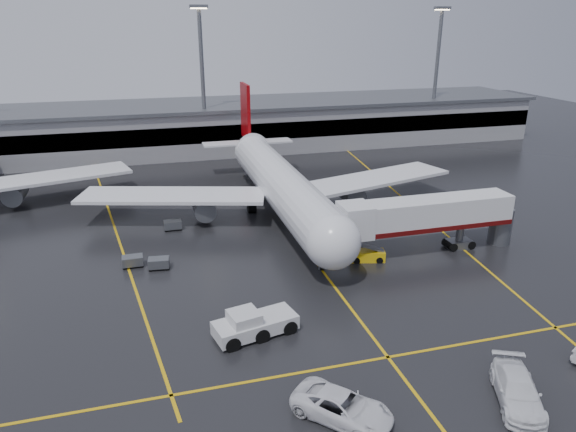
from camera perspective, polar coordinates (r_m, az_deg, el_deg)
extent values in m
plane|color=black|center=(58.11, 1.37, -2.84)|extent=(220.00, 220.00, 0.00)
cube|color=gold|center=(58.11, 1.37, -2.84)|extent=(0.25, 90.00, 0.02)
cube|color=gold|center=(40.20, 10.81, -14.85)|extent=(60.00, 0.25, 0.02)
cube|color=gold|center=(65.36, -18.34, -1.21)|extent=(9.99, 69.35, 0.02)
cube|color=gold|center=(73.37, 12.64, 1.71)|extent=(7.57, 69.64, 0.02)
cube|color=gray|center=(102.03, -6.55, 9.63)|extent=(120.00, 18.00, 8.00)
cube|color=black|center=(93.41, -5.67, 8.97)|extent=(120.00, 0.40, 3.00)
cube|color=#595B60|center=(101.32, -6.64, 12.02)|extent=(122.00, 19.00, 0.60)
cylinder|color=#595B60|center=(94.21, -9.23, 13.84)|extent=(0.70, 0.70, 25.00)
cube|color=#595B60|center=(93.65, -9.70, 21.57)|extent=(3.00, 1.20, 0.50)
cube|color=#FFE5B2|center=(93.64, -9.69, 21.39)|extent=(2.60, 0.90, 0.20)
cylinder|color=#595B60|center=(108.89, 15.77, 14.22)|extent=(0.70, 0.70, 25.00)
cube|color=#595B60|center=(108.40, 16.45, 20.89)|extent=(3.00, 1.20, 0.50)
cube|color=#FFE5B2|center=(108.40, 16.43, 20.73)|extent=(2.60, 0.90, 0.20)
cylinder|color=silver|center=(63.89, -0.68, 3.37)|extent=(5.20, 36.00, 5.20)
sphere|color=silver|center=(47.76, 4.89, -2.79)|extent=(5.20, 5.20, 5.20)
cone|color=silver|center=(83.54, -4.42, 7.84)|extent=(4.94, 8.00, 4.94)
cube|color=#840306|center=(83.58, -4.65, 11.27)|extent=(0.50, 5.50, 8.50)
cube|color=silver|center=(83.50, -4.42, 7.98)|extent=(14.00, 3.00, 0.25)
cube|color=silver|center=(64.15, -12.44, 2.19)|extent=(22.80, 11.83, 0.40)
cube|color=silver|center=(70.20, 9.23, 4.00)|extent=(22.80, 11.83, 0.40)
cylinder|color=#595B60|center=(63.89, -9.16, 1.02)|extent=(2.60, 4.50, 2.60)
cylinder|color=#595B60|center=(68.38, 6.84, 2.45)|extent=(2.60, 4.50, 2.60)
cylinder|color=#595B60|center=(51.64, 3.64, -4.79)|extent=(0.56, 0.56, 2.00)
cylinder|color=#595B60|center=(66.97, -3.97, 1.25)|extent=(0.56, 0.56, 2.00)
cylinder|color=#595B60|center=(68.45, 1.28, 1.73)|extent=(0.56, 0.56, 2.00)
cylinder|color=black|center=(51.88, 3.63, -5.34)|extent=(0.40, 1.10, 1.10)
cylinder|color=black|center=(67.12, -3.96, 0.89)|extent=(1.00, 1.40, 1.40)
cylinder|color=black|center=(68.60, 1.28, 1.38)|extent=(1.00, 1.40, 1.40)
cube|color=silver|center=(76.78, -25.05, 3.74)|extent=(22.80, 11.83, 0.40)
cylinder|color=#595B60|center=(76.90, -27.56, 2.26)|extent=(2.60, 4.50, 2.60)
cube|color=silver|center=(56.01, 15.07, 0.35)|extent=(18.00, 3.20, 3.00)
cube|color=#4A0707|center=(56.45, 14.95, -0.89)|extent=(18.00, 3.30, 0.50)
cube|color=silver|center=(52.45, 7.30, -0.47)|extent=(3.00, 3.40, 3.30)
cylinder|color=#595B60|center=(59.08, 18.17, -1.94)|extent=(0.80, 0.80, 3.00)
cube|color=#595B60|center=(59.47, 18.06, -2.88)|extent=(2.60, 1.60, 0.90)
cylinder|color=#595B60|center=(61.73, 22.11, -0.99)|extent=(2.40, 2.40, 4.00)
cylinder|color=black|center=(58.89, 17.16, -3.01)|extent=(0.90, 1.80, 0.90)
cylinder|color=black|center=(60.06, 18.94, -2.75)|extent=(0.90, 1.80, 0.90)
cube|color=silver|center=(41.64, -3.57, -11.75)|extent=(6.88, 3.93, 1.11)
cube|color=silver|center=(40.84, -4.80, -10.96)|extent=(2.65, 2.65, 0.92)
cube|color=black|center=(40.84, -4.80, -10.96)|extent=(2.38, 2.38, 0.83)
cylinder|color=black|center=(41.05, -6.68, -12.92)|extent=(1.78, 2.97, 1.20)
cylinder|color=black|center=(41.81, -3.56, -12.13)|extent=(1.78, 2.97, 1.20)
cylinder|color=black|center=(42.70, -0.57, -11.33)|extent=(1.78, 2.97, 1.20)
cube|color=gold|center=(54.19, 8.59, -4.26)|extent=(3.76, 2.29, 1.07)
cube|color=#595B60|center=(53.77, 8.65, -3.27)|extent=(3.50, 1.69, 1.22)
cylinder|color=black|center=(54.11, 7.35, -4.52)|extent=(1.07, 1.78, 0.68)
cylinder|color=black|center=(54.50, 9.79, -4.47)|extent=(1.07, 1.78, 0.68)
imported|color=white|center=(34.23, 5.93, -19.95)|extent=(6.44, 6.61, 1.76)
imported|color=white|center=(38.14, 23.68, -16.96)|extent=(4.88, 6.70, 1.80)
cube|color=#595B60|center=(53.33, -13.87, -4.95)|extent=(2.13, 1.51, 0.90)
cylinder|color=black|center=(53.16, -14.72, -5.68)|extent=(0.40, 0.20, 0.40)
cylinder|color=black|center=(53.01, -13.00, -5.59)|extent=(0.40, 0.20, 0.40)
cylinder|color=black|center=(54.06, -14.64, -5.21)|extent=(0.40, 0.20, 0.40)
cylinder|color=black|center=(53.91, -12.94, -5.13)|extent=(0.40, 0.20, 0.40)
cube|color=#595B60|center=(54.47, -16.54, -4.66)|extent=(2.02, 1.33, 0.90)
cylinder|color=black|center=(54.24, -17.33, -5.41)|extent=(0.40, 0.20, 0.40)
cylinder|color=black|center=(54.20, -15.64, -5.25)|extent=(0.40, 0.20, 0.40)
cylinder|color=black|center=(55.15, -17.33, -4.97)|extent=(0.40, 0.20, 0.40)
cylinder|color=black|center=(55.10, -15.67, -4.81)|extent=(0.40, 0.20, 0.40)
cube|color=#595B60|center=(62.70, -12.42, -0.91)|extent=(2.00, 1.31, 0.90)
cylinder|color=black|center=(62.38, -13.09, -1.54)|extent=(0.40, 0.20, 0.40)
cylinder|color=black|center=(62.44, -11.63, -1.40)|extent=(0.40, 0.20, 0.40)
cylinder|color=black|center=(63.31, -13.14, -1.21)|extent=(0.40, 0.20, 0.40)
cylinder|color=black|center=(63.37, -11.70, -1.07)|extent=(0.40, 0.20, 0.40)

